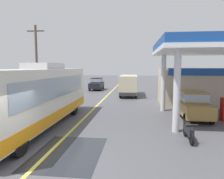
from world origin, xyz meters
TOP-DOWN VIEW (x-y plane):
  - ground at (0.00, 20.00)m, footprint 120.00×120.00m
  - lane_divider_stripe at (0.00, 15.00)m, footprint 0.16×50.00m
  - wet_puddle_patch at (0.79, 0.86)m, footprint 2.65×3.69m
  - coach_bus_main at (-2.11, 4.22)m, footprint 2.60×11.04m
  - gas_station_roadside at (9.29, 11.07)m, footprint 9.10×11.95m
  - car_at_pump at (7.27, 7.47)m, footprint 1.70×4.20m
  - minibus_opposing_lane at (2.61, 18.23)m, footprint 2.04×6.13m
  - motorcycle_parked_forecourt at (5.94, 2.91)m, footprint 0.55×1.80m
  - pedestrian_near_pump at (7.20, 7.39)m, footprint 0.55×0.22m
  - pedestrian_by_shop at (7.05, 8.66)m, footprint 0.55×0.22m
  - car_trailing_behind_bus at (-2.47, 24.14)m, footprint 1.70×4.20m
  - utility_pole_roadside at (-6.90, 13.91)m, footprint 1.80×0.24m

SIDE VIEW (x-z plane):
  - ground at x=0.00m, z-range 0.00..0.00m
  - wet_puddle_patch at x=0.79m, z-range 0.00..0.01m
  - lane_divider_stripe at x=0.00m, z-range 0.00..0.01m
  - motorcycle_parked_forecourt at x=5.94m, z-range -0.02..0.90m
  - pedestrian_near_pump at x=7.20m, z-range 0.10..1.76m
  - pedestrian_by_shop at x=7.05m, z-range 0.10..1.76m
  - car_at_pump at x=7.27m, z-range 0.10..1.92m
  - car_trailing_behind_bus at x=-2.47m, z-range 0.10..1.92m
  - minibus_opposing_lane at x=2.61m, z-range 0.25..2.69m
  - coach_bus_main at x=-2.11m, z-range -0.12..3.56m
  - gas_station_roadside at x=9.29m, z-range 0.08..5.18m
  - utility_pole_roadside at x=-6.90m, z-range 0.18..7.93m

